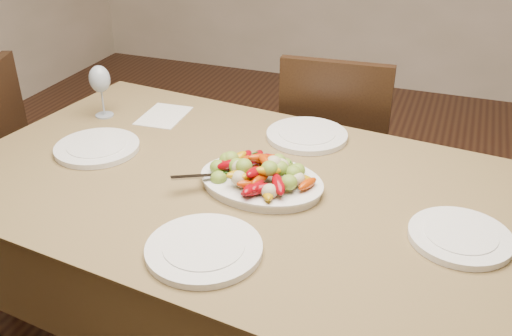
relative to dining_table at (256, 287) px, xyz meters
The scene contains 11 objects.
dining_table is the anchor object (origin of this frame).
chair_far 0.83m from the dining_table, 85.54° to the left, with size 0.42×0.42×0.95m, color black, non-canonical shape.
serving_platter 0.39m from the dining_table, ahead, with size 0.36×0.27×0.02m, color white.
roasted_vegetables 0.45m from the dining_table, ahead, with size 0.29×0.20×0.09m, color maroon, non-canonical shape.
serving_spoon 0.43m from the dining_table, 153.08° to the right, with size 0.28×0.06×0.03m, color #9EA0A8, non-canonical shape.
plate_left 0.69m from the dining_table, behind, with size 0.27×0.27×0.02m, color white.
plate_right 0.69m from the dining_table, ahead, with size 0.26×0.26×0.02m, color white.
plate_far 0.54m from the dining_table, 82.50° to the left, with size 0.28×0.28×0.02m, color white.
plate_near 0.51m from the dining_table, 91.46° to the right, with size 0.29×0.29×0.02m, color white.
wine_glass 0.90m from the dining_table, 158.18° to the left, with size 0.08×0.08×0.20m, color #8C99A5, non-canonical shape.
menu_card 0.72m from the dining_table, 144.33° to the left, with size 0.15×0.21×0.00m, color silver.
Camera 1 is at (0.52, -1.34, 1.61)m, focal length 40.00 mm.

